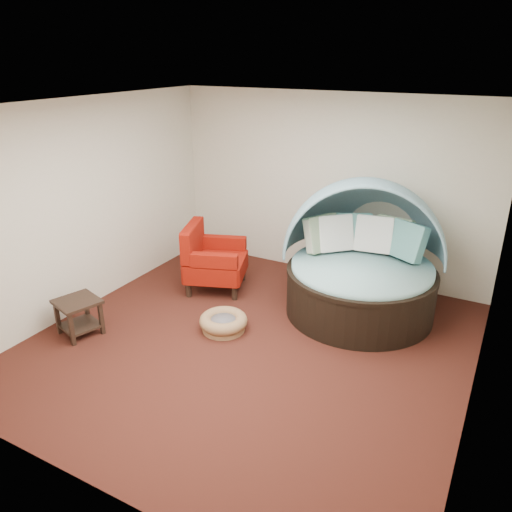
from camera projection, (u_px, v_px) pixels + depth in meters
The scene contains 10 objects.
floor at pixel (250, 344), 6.10m from camera, with size 5.00×5.00×0.00m, color #421A13.
wall_back at pixel (329, 187), 7.60m from camera, with size 5.00×5.00×0.00m, color beige.
wall_front at pixel (77, 343), 3.53m from camera, with size 5.00×5.00×0.00m, color beige.
wall_left at pixel (86, 206), 6.67m from camera, with size 5.00×5.00×0.00m, color beige.
wall_right at pixel (492, 282), 4.47m from camera, with size 5.00×5.00×0.00m, color beige.
ceiling at pixel (248, 106), 5.04m from camera, with size 5.00×5.00×0.00m, color white.
canopy_daybed at pixel (363, 252), 6.63m from camera, with size 2.52×2.48×1.82m.
pet_basket at pixel (223, 322), 6.36m from camera, with size 0.78×0.78×0.21m.
red_armchair at pixel (212, 260), 7.39m from camera, with size 1.09×1.09×1.00m.
side_table at pixel (79, 312), 6.22m from camera, with size 0.61×0.61×0.47m.
Camera 1 is at (2.56, -4.57, 3.31)m, focal length 35.00 mm.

